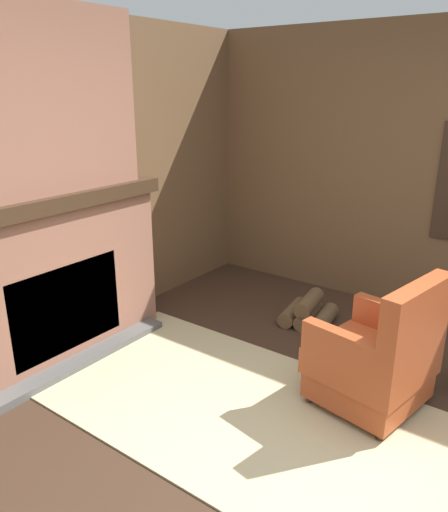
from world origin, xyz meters
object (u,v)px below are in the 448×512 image
(storage_case, at_px, (83,176))
(armchair, at_px, (377,360))
(firewood_stack, at_px, (309,312))
(oil_lamp_vase, at_px, (3,183))

(storage_case, bearing_deg, armchair, 10.12)
(firewood_stack, bearing_deg, armchair, -43.19)
(armchair, relative_size, oil_lamp_vase, 3.17)
(armchair, xyz_separation_m, firewood_stack, (-0.92, 0.86, -0.24))
(armchair, relative_size, firewood_stack, 1.89)
(armchair, bearing_deg, oil_lamp_vase, 35.26)
(storage_case, bearing_deg, firewood_stack, 42.79)
(armchair, height_order, oil_lamp_vase, oil_lamp_vase)
(armchair, height_order, firewood_stack, armchair)
(armchair, bearing_deg, storage_case, 20.39)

